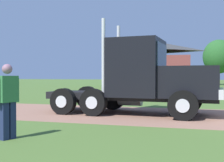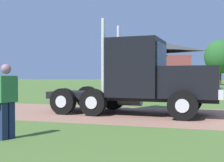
# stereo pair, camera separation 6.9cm
# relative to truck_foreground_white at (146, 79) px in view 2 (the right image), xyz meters

# --- Properties ---
(truck_foreground_white) EXTENTS (6.85, 2.85, 3.61)m
(truck_foreground_white) POSITION_rel_truck_foreground_white_xyz_m (0.00, 0.00, 0.00)
(truck_foreground_white) COLOR black
(truck_foreground_white) RESTS_ON ground_plane
(visitor_walking_mid) EXTENTS (0.38, 0.62, 1.76)m
(visitor_walking_mid) POSITION_rel_truck_foreground_white_xyz_m (-2.36, -5.32, -0.38)
(visitor_walking_mid) COLOR #33723F
(visitor_walking_mid) RESTS_ON ground_plane
(shed_building) EXTENTS (9.13, 6.89, 5.52)m
(shed_building) POSITION_rel_truck_foreground_white_xyz_m (-3.30, 23.42, 1.32)
(shed_building) COLOR brown
(shed_building) RESTS_ON ground_plane
(tree_left) EXTENTS (4.53, 4.53, 6.92)m
(tree_left) POSITION_rel_truck_foreground_white_xyz_m (-5.70, 29.89, 3.06)
(tree_left) COLOR #513823
(tree_left) RESTS_ON ground_plane
(tree_mid) EXTENTS (4.95, 4.95, 7.26)m
(tree_mid) POSITION_rel_truck_foreground_white_xyz_m (4.92, 39.29, 3.18)
(tree_mid) COLOR #513823
(tree_mid) RESTS_ON ground_plane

